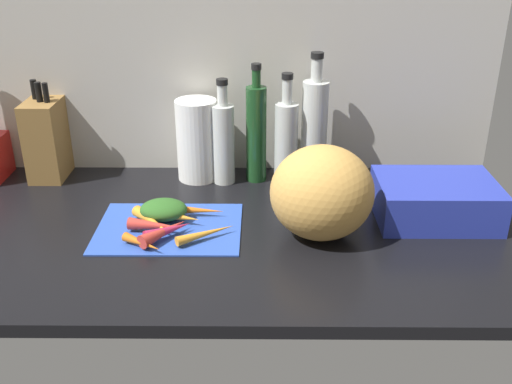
{
  "coord_description": "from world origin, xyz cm",
  "views": [
    {
      "loc": [
        17.2,
        -129.06,
        69.48
      ],
      "look_at": [
        16.19,
        -2.09,
        10.13
      ],
      "focal_mm": 41.27,
      "sensor_mm": 36.0,
      "label": 1
    }
  ],
  "objects_px": {
    "carrot_0": "(156,226)",
    "carrot_1": "(196,210)",
    "carrot_3": "(206,233)",
    "bottle_0": "(224,141)",
    "knife_block": "(48,138)",
    "carrot_2": "(168,230)",
    "dish_rack": "(435,200)",
    "bottle_1": "(256,132)",
    "bottle_2": "(286,139)",
    "cutting_board": "(169,227)",
    "winter_squash": "(322,193)",
    "carrot_7": "(176,217)",
    "carrot_6": "(152,221)",
    "carrot_5": "(164,231)",
    "paper_towel_roll": "(197,140)",
    "bottle_3": "(314,128)",
    "carrot_4": "(142,243)"
  },
  "relations": [
    {
      "from": "carrot_2",
      "to": "winter_squash",
      "type": "xyz_separation_m",
      "value": [
        0.36,
        0.02,
        0.09
      ]
    },
    {
      "from": "knife_block",
      "to": "carrot_2",
      "type": "bearing_deg",
      "value": -44.05
    },
    {
      "from": "carrot_3",
      "to": "bottle_2",
      "type": "height_order",
      "value": "bottle_2"
    },
    {
      "from": "paper_towel_roll",
      "to": "bottle_1",
      "type": "distance_m",
      "value": 0.17
    },
    {
      "from": "carrot_7",
      "to": "carrot_1",
      "type": "bearing_deg",
      "value": 44.32
    },
    {
      "from": "carrot_6",
      "to": "bottle_3",
      "type": "distance_m",
      "value": 0.54
    },
    {
      "from": "carrot_0",
      "to": "carrot_1",
      "type": "distance_m",
      "value": 0.12
    },
    {
      "from": "knife_block",
      "to": "bottle_2",
      "type": "distance_m",
      "value": 0.69
    },
    {
      "from": "carrot_1",
      "to": "bottle_0",
      "type": "xyz_separation_m",
      "value": [
        0.06,
        0.23,
        0.1
      ]
    },
    {
      "from": "bottle_1",
      "to": "carrot_6",
      "type": "bearing_deg",
      "value": -129.3
    },
    {
      "from": "bottle_1",
      "to": "cutting_board",
      "type": "bearing_deg",
      "value": -124.91
    },
    {
      "from": "carrot_5",
      "to": "carrot_7",
      "type": "height_order",
      "value": "carrot_5"
    },
    {
      "from": "cutting_board",
      "to": "winter_squash",
      "type": "distance_m",
      "value": 0.38
    },
    {
      "from": "cutting_board",
      "to": "knife_block",
      "type": "bearing_deg",
      "value": 139.61
    },
    {
      "from": "carrot_7",
      "to": "bottle_1",
      "type": "bearing_deg",
      "value": 55.68
    },
    {
      "from": "carrot_7",
      "to": "bottle_0",
      "type": "distance_m",
      "value": 0.31
    },
    {
      "from": "cutting_board",
      "to": "winter_squash",
      "type": "bearing_deg",
      "value": -4.7
    },
    {
      "from": "cutting_board",
      "to": "carrot_3",
      "type": "bearing_deg",
      "value": -31.54
    },
    {
      "from": "carrot_2",
      "to": "dish_rack",
      "type": "xyz_separation_m",
      "value": [
        0.66,
        0.12,
        0.03
      ]
    },
    {
      "from": "winter_squash",
      "to": "dish_rack",
      "type": "distance_m",
      "value": 0.32
    },
    {
      "from": "carrot_3",
      "to": "carrot_5",
      "type": "distance_m",
      "value": 0.1
    },
    {
      "from": "carrot_0",
      "to": "knife_block",
      "type": "bearing_deg",
      "value": 135.3
    },
    {
      "from": "carrot_1",
      "to": "carrot_2",
      "type": "relative_size",
      "value": 1.22
    },
    {
      "from": "carrot_1",
      "to": "winter_squash",
      "type": "relative_size",
      "value": 0.59
    },
    {
      "from": "winter_squash",
      "to": "carrot_7",
      "type": "bearing_deg",
      "value": 172.38
    },
    {
      "from": "knife_block",
      "to": "bottle_3",
      "type": "relative_size",
      "value": 0.77
    },
    {
      "from": "carrot_3",
      "to": "bottle_0",
      "type": "relative_size",
      "value": 0.5
    },
    {
      "from": "carrot_3",
      "to": "knife_block",
      "type": "distance_m",
      "value": 0.63
    },
    {
      "from": "bottle_2",
      "to": "carrot_5",
      "type": "bearing_deg",
      "value": -129.71
    },
    {
      "from": "carrot_2",
      "to": "dish_rack",
      "type": "height_order",
      "value": "dish_rack"
    },
    {
      "from": "carrot_2",
      "to": "carrot_5",
      "type": "relative_size",
      "value": 0.86
    },
    {
      "from": "carrot_1",
      "to": "bottle_0",
      "type": "height_order",
      "value": "bottle_0"
    },
    {
      "from": "carrot_7",
      "to": "bottle_3",
      "type": "xyz_separation_m",
      "value": [
        0.36,
        0.3,
        0.13
      ]
    },
    {
      "from": "carrot_3",
      "to": "carrot_6",
      "type": "distance_m",
      "value": 0.15
    },
    {
      "from": "carrot_0",
      "to": "carrot_6",
      "type": "bearing_deg",
      "value": 118.09
    },
    {
      "from": "carrot_7",
      "to": "winter_squash",
      "type": "relative_size",
      "value": 0.5
    },
    {
      "from": "carrot_0",
      "to": "bottle_1",
      "type": "xyz_separation_m",
      "value": [
        0.24,
        0.33,
        0.12
      ]
    },
    {
      "from": "paper_towel_roll",
      "to": "bottle_1",
      "type": "height_order",
      "value": "bottle_1"
    },
    {
      "from": "carrot_1",
      "to": "carrot_4",
      "type": "bearing_deg",
      "value": -122.96
    },
    {
      "from": "carrot_1",
      "to": "knife_block",
      "type": "relative_size",
      "value": 0.51
    },
    {
      "from": "cutting_board",
      "to": "carrot_1",
      "type": "distance_m",
      "value": 0.09
    },
    {
      "from": "carrot_1",
      "to": "bottle_0",
      "type": "relative_size",
      "value": 0.48
    },
    {
      "from": "dish_rack",
      "to": "carrot_7",
      "type": "bearing_deg",
      "value": -175.87
    },
    {
      "from": "carrot_2",
      "to": "carrot_6",
      "type": "relative_size",
      "value": 0.8
    },
    {
      "from": "carrot_3",
      "to": "winter_squash",
      "type": "height_order",
      "value": "winter_squash"
    },
    {
      "from": "cutting_board",
      "to": "dish_rack",
      "type": "relative_size",
      "value": 1.2
    },
    {
      "from": "cutting_board",
      "to": "bottle_2",
      "type": "bearing_deg",
      "value": 45.44
    },
    {
      "from": "bottle_0",
      "to": "bottle_3",
      "type": "distance_m",
      "value": 0.26
    },
    {
      "from": "carrot_0",
      "to": "bottle_1",
      "type": "bearing_deg",
      "value": 54.22
    },
    {
      "from": "winter_squash",
      "to": "carrot_2",
      "type": "bearing_deg",
      "value": -176.51
    }
  ]
}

